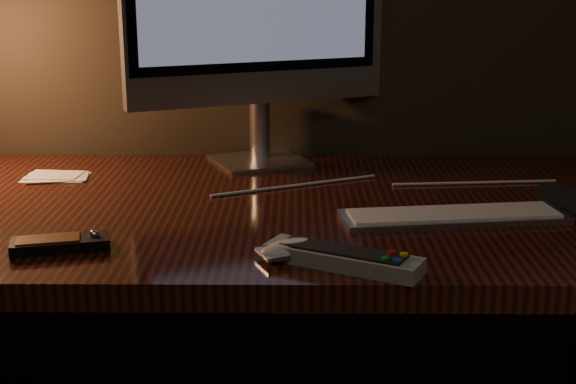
{
  "coord_description": "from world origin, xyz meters",
  "views": [
    {
      "loc": [
        0.06,
        0.51,
        1.15
      ],
      "look_at": [
        0.05,
        1.73,
        0.8
      ],
      "focal_mm": 50.0,
      "sensor_mm": 36.0,
      "label": 1
    }
  ],
  "objects_px": {
    "desk": "(262,258)",
    "mouse": "(293,251)",
    "keyboard": "(453,216)",
    "tv_remote": "(343,258)",
    "media_remote": "(60,243)"
  },
  "relations": [
    {
      "from": "keyboard",
      "to": "mouse",
      "type": "relative_size",
      "value": 3.73
    },
    {
      "from": "media_remote",
      "to": "tv_remote",
      "type": "bearing_deg",
      "value": -23.2
    },
    {
      "from": "mouse",
      "to": "tv_remote",
      "type": "xyz_separation_m",
      "value": [
        0.07,
        -0.03,
        0.0
      ]
    },
    {
      "from": "mouse",
      "to": "media_remote",
      "type": "xyz_separation_m",
      "value": [
        -0.34,
        0.03,
        0.0
      ]
    },
    {
      "from": "desk",
      "to": "media_remote",
      "type": "xyz_separation_m",
      "value": [
        -0.28,
        -0.31,
        0.14
      ]
    },
    {
      "from": "desk",
      "to": "media_remote",
      "type": "distance_m",
      "value": 0.44
    },
    {
      "from": "mouse",
      "to": "media_remote",
      "type": "relative_size",
      "value": 0.66
    },
    {
      "from": "desk",
      "to": "mouse",
      "type": "distance_m",
      "value": 0.37
    },
    {
      "from": "desk",
      "to": "mouse",
      "type": "relative_size",
      "value": 16.27
    },
    {
      "from": "mouse",
      "to": "tv_remote",
      "type": "bearing_deg",
      "value": -50.52
    },
    {
      "from": "tv_remote",
      "to": "media_remote",
      "type": "bearing_deg",
      "value": -161.97
    },
    {
      "from": "keyboard",
      "to": "mouse",
      "type": "bearing_deg",
      "value": -153.22
    },
    {
      "from": "keyboard",
      "to": "desk",
      "type": "bearing_deg",
      "value": 145.2
    },
    {
      "from": "desk",
      "to": "tv_remote",
      "type": "xyz_separation_m",
      "value": [
        0.13,
        -0.38,
        0.14
      ]
    },
    {
      "from": "media_remote",
      "to": "tv_remote",
      "type": "relative_size",
      "value": 0.67
    }
  ]
}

